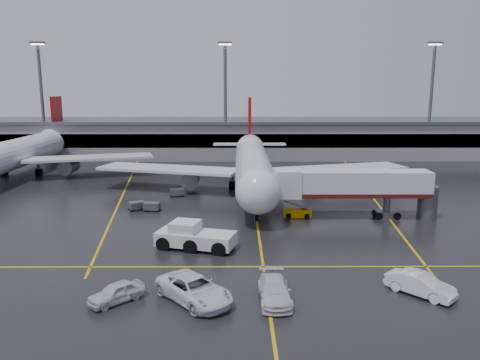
{
  "coord_description": "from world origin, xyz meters",
  "views": [
    {
      "loc": [
        -2.27,
        -61.63,
        15.76
      ],
      "look_at": [
        -2.0,
        -2.0,
        4.0
      ],
      "focal_mm": 35.05,
      "sensor_mm": 36.0,
      "label": 1
    }
  ],
  "objects": [
    {
      "name": "light_mast_mid",
      "position": [
        -5.0,
        42.0,
        14.47
      ],
      "size": [
        3.0,
        1.2,
        25.45
      ],
      "color": "#595B60",
      "rests_on": "ground"
    },
    {
      "name": "apron_line_centre",
      "position": [
        0.0,
        0.0,
        0.01
      ],
      "size": [
        0.25,
        90.0,
        0.02
      ],
      "primitive_type": "cube",
      "color": "gold",
      "rests_on": "ground"
    },
    {
      "name": "ground",
      "position": [
        0.0,
        0.0,
        0.0
      ],
      "size": [
        220.0,
        220.0,
        0.0
      ],
      "primitive_type": "plane",
      "color": "black",
      "rests_on": "ground"
    },
    {
      "name": "apron_line_right",
      "position": [
        18.0,
        10.0,
        0.01
      ],
      "size": [
        7.57,
        69.64,
        0.02
      ],
      "primitive_type": "cube",
      "rotation": [
        0.0,
        0.0,
        -0.1
      ],
      "color": "gold",
      "rests_on": "ground"
    },
    {
      "name": "second_airliner",
      "position": [
        -42.0,
        21.7,
        4.21
      ],
      "size": [
        48.8,
        45.6,
        14.1
      ],
      "color": "silver",
      "rests_on": "ground"
    },
    {
      "name": "service_van_d",
      "position": [
        -11.37,
        -28.92,
        0.74
      ],
      "size": [
        4.35,
        4.27,
        1.48
      ],
      "primitive_type": "imported",
      "rotation": [
        0.0,
        0.0,
        -0.81
      ],
      "color": "silver",
      "rests_on": "ground"
    },
    {
      "name": "apron_line_stop",
      "position": [
        0.0,
        -22.0,
        0.01
      ],
      "size": [
        60.0,
        0.25,
        0.02
      ],
      "primitive_type": "cube",
      "color": "gold",
      "rests_on": "ground"
    },
    {
      "name": "apron_line_left",
      "position": [
        -20.0,
        10.0,
        0.01
      ],
      "size": [
        9.99,
        69.35,
        0.02
      ],
      "primitive_type": "cube",
      "rotation": [
        0.0,
        0.0,
        0.14
      ],
      "color": "gold",
      "rests_on": "ground"
    },
    {
      "name": "main_airliner",
      "position": [
        0.0,
        9.7,
        4.21
      ],
      "size": [
        48.8,
        45.6,
        14.1
      ],
      "color": "silver",
      "rests_on": "ground"
    },
    {
      "name": "jet_bridge",
      "position": [
        11.87,
        -6.0,
        3.93
      ],
      "size": [
        19.9,
        3.4,
        6.05
      ],
      "color": "silver",
      "rests_on": "ground"
    },
    {
      "name": "service_van_b",
      "position": [
        0.47,
        -28.79,
        0.82
      ],
      "size": [
        2.4,
        5.67,
        1.63
      ],
      "primitive_type": "imported",
      "rotation": [
        0.0,
        0.0,
        0.02
      ],
      "color": "silver",
      "rests_on": "ground"
    },
    {
      "name": "service_van_c",
      "position": [
        11.82,
        -27.8,
        0.86
      ],
      "size": [
        4.95,
        5.04,
        1.73
      ],
      "primitive_type": "imported",
      "rotation": [
        0.0,
        0.0,
        0.77
      ],
      "color": "white",
      "rests_on": "ground"
    },
    {
      "name": "baggage_cart_a",
      "position": [
        -13.49,
        -2.47,
        0.63
      ],
      "size": [
        2.11,
        1.48,
        1.12
      ],
      "color": "#595B60",
      "rests_on": "ground"
    },
    {
      "name": "light_mast_right",
      "position": [
        40.0,
        42.0,
        14.47
      ],
      "size": [
        3.0,
        1.2,
        25.45
      ],
      "color": "#595B60",
      "rests_on": "ground"
    },
    {
      "name": "baggage_cart_c",
      "position": [
        -11.29,
        5.9,
        0.63
      ],
      "size": [
        2.29,
        1.83,
        1.12
      ],
      "color": "#595B60",
      "rests_on": "ground"
    },
    {
      "name": "terminal",
      "position": [
        0.0,
        47.93,
        4.32
      ],
      "size": [
        122.0,
        19.0,
        8.6
      ],
      "color": "gray",
      "rests_on": "ground"
    },
    {
      "name": "belt_loader",
      "position": [
        5.13,
        -5.36,
        0.53
      ],
      "size": [
        3.5,
        1.79,
        2.17
      ],
      "color": "#EAA501",
      "rests_on": "ground"
    },
    {
      "name": "pushback_tractor",
      "position": [
        -6.7,
        -16.88,
        1.1
      ],
      "size": [
        8.31,
        5.14,
        2.77
      ],
      "color": "silver",
      "rests_on": "ground"
    },
    {
      "name": "light_mast_left",
      "position": [
        -45.0,
        42.0,
        14.47
      ],
      "size": [
        3.0,
        1.2,
        25.45
      ],
      "color": "#595B60",
      "rests_on": "ground"
    },
    {
      "name": "service_van_a",
      "position": [
        -5.55,
        -28.83,
        0.95
      ],
      "size": [
        6.86,
        7.21,
        1.9
      ],
      "primitive_type": "imported",
      "rotation": [
        0.0,
        0.0,
        0.72
      ],
      "color": "white",
      "rests_on": "ground"
    },
    {
      "name": "baggage_cart_b",
      "position": [
        -15.54,
        -2.0,
        0.63
      ],
      "size": [
        2.38,
        2.14,
        1.12
      ],
      "color": "#595B60",
      "rests_on": "ground"
    }
  ]
}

